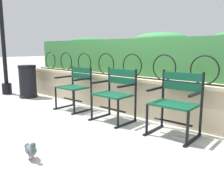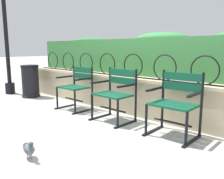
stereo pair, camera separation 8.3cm
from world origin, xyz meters
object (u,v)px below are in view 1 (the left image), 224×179
(park_chair_right, at_px, (176,102))
(trash_bin, at_px, (28,82))
(park_chair_left, at_px, (75,86))
(park_chair_centre, at_px, (115,93))
(lamppost, at_px, (2,30))
(pigeon_near_chairs, at_px, (31,149))

(park_chair_right, relative_size, trash_bin, 1.12)
(park_chair_left, height_order, trash_bin, park_chair_left)
(park_chair_centre, bearing_deg, park_chair_right, 2.85)
(park_chair_left, bearing_deg, park_chair_right, 0.94)
(lamppost, bearing_deg, pigeon_near_chairs, -20.74)
(lamppost, bearing_deg, trash_bin, 12.44)
(park_chair_centre, height_order, trash_bin, park_chair_centre)
(trash_bin, bearing_deg, park_chair_centre, 0.67)
(pigeon_near_chairs, bearing_deg, park_chair_centre, 98.85)
(park_chair_right, xyz_separation_m, trash_bin, (-3.86, -0.08, -0.10))
(park_chair_centre, distance_m, trash_bin, 2.81)
(park_chair_centre, height_order, lamppost, lamppost)
(park_chair_left, distance_m, lamppost, 2.81)
(park_chair_right, bearing_deg, park_chair_centre, -177.15)
(park_chair_centre, relative_size, park_chair_right, 0.98)
(park_chair_left, relative_size, trash_bin, 1.06)
(pigeon_near_chairs, height_order, trash_bin, trash_bin)
(park_chair_left, xyz_separation_m, park_chair_centre, (1.06, -0.02, 0.01))
(park_chair_right, height_order, trash_bin, park_chair_right)
(pigeon_near_chairs, relative_size, trash_bin, 0.37)
(park_chair_left, bearing_deg, trash_bin, -178.35)
(park_chair_left, bearing_deg, lamppost, -174.94)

